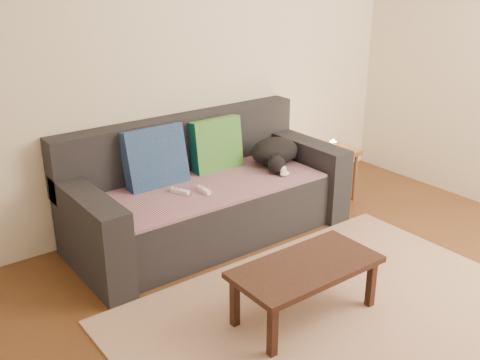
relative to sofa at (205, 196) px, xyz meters
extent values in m
plane|color=brown|center=(0.00, -1.57, -0.31)|extent=(4.50, 4.50, 0.00)
cube|color=beige|center=(0.00, 0.43, 0.99)|extent=(4.50, 0.04, 2.60)
cube|color=#232328|center=(0.00, -0.07, -0.10)|extent=(1.70, 0.78, 0.42)
cube|color=#232328|center=(0.00, 0.33, 0.34)|extent=(2.10, 0.18, 0.45)
cube|color=#232328|center=(-0.95, -0.07, -0.01)|extent=(0.20, 0.90, 0.60)
cube|color=#232328|center=(0.95, -0.07, -0.01)|extent=(0.20, 0.90, 0.60)
cube|color=#3F2648|center=(0.00, -0.09, 0.12)|extent=(1.66, 0.74, 0.02)
cube|color=navy|center=(-0.32, 0.17, 0.32)|extent=(0.47, 0.21, 0.49)
cube|color=#0B4B40|center=(0.22, 0.17, 0.32)|extent=(0.42, 0.16, 0.43)
ellipsoid|color=black|center=(0.65, -0.03, 0.24)|extent=(0.49, 0.43, 0.22)
sphere|color=black|center=(0.52, -0.21, 0.21)|extent=(0.18, 0.18, 0.14)
sphere|color=white|center=(0.54, -0.27, 0.18)|extent=(0.08, 0.08, 0.06)
ellipsoid|color=black|center=(0.84, -0.08, 0.17)|extent=(0.17, 0.11, 0.05)
cube|color=white|center=(-0.28, -0.10, 0.15)|extent=(0.09, 0.15, 0.03)
cube|color=white|center=(-0.13, -0.18, 0.15)|extent=(0.04, 0.15, 0.03)
cube|color=brown|center=(1.26, -0.10, 0.13)|extent=(0.37, 0.37, 0.04)
cylinder|color=brown|center=(1.11, -0.25, -0.10)|extent=(0.03, 0.03, 0.42)
cylinder|color=brown|center=(1.40, -0.25, -0.10)|extent=(0.03, 0.03, 0.42)
cylinder|color=brown|center=(1.11, 0.05, -0.10)|extent=(0.03, 0.03, 0.42)
cylinder|color=brown|center=(1.40, 0.05, -0.10)|extent=(0.03, 0.03, 0.42)
cylinder|color=beige|center=(1.26, -0.10, 0.19)|extent=(0.06, 0.06, 0.07)
sphere|color=#FFBF59|center=(1.26, -0.10, 0.23)|extent=(0.02, 0.02, 0.02)
cube|color=tan|center=(0.00, -1.42, -0.30)|extent=(2.50, 1.80, 0.01)
cube|color=#321A13|center=(-0.14, -1.26, 0.03)|extent=(0.89, 0.44, 0.04)
cube|color=#321A13|center=(-0.53, -1.43, -0.15)|extent=(0.04, 0.04, 0.32)
cube|color=#321A13|center=(0.25, -1.43, -0.15)|extent=(0.04, 0.04, 0.32)
cube|color=#321A13|center=(-0.53, -1.10, -0.15)|extent=(0.04, 0.04, 0.32)
cube|color=#321A13|center=(0.25, -1.10, -0.15)|extent=(0.04, 0.04, 0.32)
camera|label=1|loc=(-2.14, -3.30, 1.69)|focal=42.00mm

